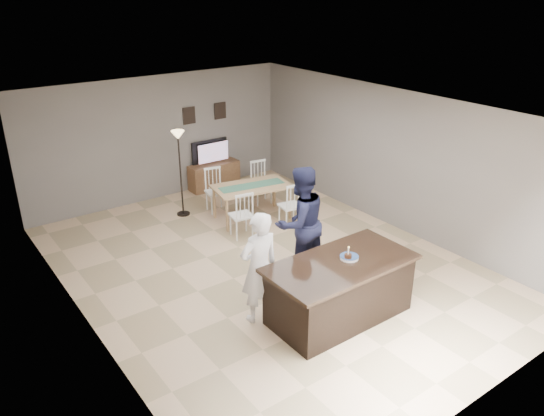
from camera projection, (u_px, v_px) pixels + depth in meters
floor at (266, 266)px, 9.08m from camera, size 8.00×8.00×0.00m
room_shell at (266, 174)px, 8.42m from camera, size 8.00×8.00×8.00m
kitchen_island at (340, 289)px, 7.57m from camera, size 2.15×1.10×0.90m
tv_console at (214, 176)px, 12.41m from camera, size 1.20×0.40×0.60m
television at (212, 152)px, 12.23m from camera, size 0.91×0.12×0.53m
tv_screen_glow at (213, 152)px, 12.17m from camera, size 0.78×0.00×0.78m
picture_frames at (205, 113)px, 11.96m from camera, size 1.10×0.02×0.38m
doorway at (157, 337)px, 5.26m from camera, size 0.00×2.10×2.65m
woman at (259, 267)px, 7.38m from camera, size 0.62×0.42×1.67m
man at (300, 223)px, 8.47m from camera, size 0.93×0.74×1.89m
birthday_cake at (348, 257)px, 7.42m from camera, size 0.14×0.14×0.22m
plate_stack at (349, 257)px, 7.48m from camera, size 0.27×0.27×0.04m
dining_table at (252, 191)px, 10.69m from camera, size 1.72×1.94×0.93m
floor_lamp at (179, 150)px, 10.54m from camera, size 0.27×0.27×1.80m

